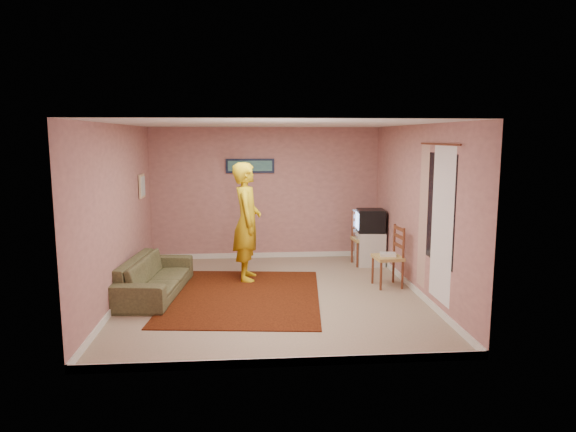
{
  "coord_description": "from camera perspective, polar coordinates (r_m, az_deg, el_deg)",
  "views": [
    {
      "loc": [
        -0.36,
        -7.62,
        2.42
      ],
      "look_at": [
        0.3,
        0.6,
        1.14
      ],
      "focal_mm": 32.0,
      "sensor_mm": 36.0,
      "label": 1
    }
  ],
  "objects": [
    {
      "name": "chair_a",
      "position": [
        9.82,
        8.56,
        -1.84
      ],
      "size": [
        0.49,
        0.47,
        0.55
      ],
      "rotation": [
        0.0,
        0.0,
        0.07
      ],
      "color": "tan",
      "rests_on": "ground"
    },
    {
      "name": "wall_back",
      "position": [
        10.19,
        -2.51,
        2.52
      ],
      "size": [
        4.5,
        0.02,
        2.6
      ],
      "primitive_type": "cube",
      "color": "tan",
      "rests_on": "ground"
    },
    {
      "name": "baseboard_back",
      "position": [
        10.39,
        -2.47,
        -4.36
      ],
      "size": [
        4.5,
        0.02,
        0.1
      ],
      "primitive_type": "cube",
      "color": "white",
      "rests_on": "ground"
    },
    {
      "name": "picture_left",
      "position": [
        9.44,
        -15.91,
        3.21
      ],
      "size": [
        0.04,
        0.38,
        0.42
      ],
      "color": "beige",
      "rests_on": "wall_left"
    },
    {
      "name": "picture_back",
      "position": [
        10.1,
        -4.24,
        5.58
      ],
      "size": [
        0.95,
        0.04,
        0.28
      ],
      "color": "#121933",
      "rests_on": "wall_back"
    },
    {
      "name": "sofa",
      "position": [
        8.21,
        -14.6,
        -6.51
      ],
      "size": [
        0.98,
        2.05,
        0.58
      ],
      "primitive_type": "imported",
      "rotation": [
        0.0,
        0.0,
        1.46
      ],
      "color": "brown",
      "rests_on": "ground"
    },
    {
      "name": "tv_cabinet",
      "position": [
        9.87,
        9.1,
        -3.57
      ],
      "size": [
        0.5,
        0.45,
        0.64
      ],
      "primitive_type": "cube",
      "color": "silver",
      "rests_on": "ground"
    },
    {
      "name": "game_console",
      "position": [
        8.47,
        11.03,
        -4.21
      ],
      "size": [
        0.27,
        0.21,
        0.05
      ],
      "primitive_type": "cube",
      "rotation": [
        0.0,
        0.0,
        -0.15
      ],
      "color": "silver",
      "rests_on": "chair_b"
    },
    {
      "name": "window",
      "position": [
        7.27,
        16.47,
        0.8
      ],
      "size": [
        0.01,
        1.1,
        1.5
      ],
      "primitive_type": "cube",
      "color": "black",
      "rests_on": "wall_right"
    },
    {
      "name": "curtain_floral",
      "position": [
        7.8,
        14.77,
        -0.09
      ],
      "size": [
        0.01,
        0.35,
        2.1
      ],
      "primitive_type": "cube",
      "color": "beige",
      "rests_on": "wall_right"
    },
    {
      "name": "baseboard_left",
      "position": [
        8.2,
        -17.8,
        -8.41
      ],
      "size": [
        0.02,
        5.0,
        0.1
      ],
      "primitive_type": "cube",
      "color": "white",
      "rests_on": "ground"
    },
    {
      "name": "area_rug",
      "position": [
        7.96,
        -4.92,
        -8.85
      ],
      "size": [
        2.57,
        3.07,
        0.02
      ],
      "primitive_type": "cube",
      "rotation": [
        0.0,
        0.0,
        -0.11
      ],
      "color": "black",
      "rests_on": "ground"
    },
    {
      "name": "ground",
      "position": [
        8.0,
        -1.79,
        -8.77
      ],
      "size": [
        5.0,
        5.0,
        0.0
      ],
      "primitive_type": "plane",
      "color": "tan",
      "rests_on": "ground"
    },
    {
      "name": "person",
      "position": [
        8.66,
        -4.59,
        -0.64
      ],
      "size": [
        0.5,
        0.74,
        2.0
      ],
      "primitive_type": "imported",
      "rotation": [
        0.0,
        0.0,
        1.54
      ],
      "color": "gold",
      "rests_on": "ground"
    },
    {
      "name": "dvd_player",
      "position": [
        9.83,
        8.55,
        -2.24
      ],
      "size": [
        0.37,
        0.26,
        0.06
      ],
      "primitive_type": "cube",
      "rotation": [
        0.0,
        0.0,
        -0.01
      ],
      "color": "#B3B3B8",
      "rests_on": "chair_a"
    },
    {
      "name": "ceiling",
      "position": [
        7.63,
        -1.88,
        10.18
      ],
      "size": [
        4.5,
        5.0,
        0.02
      ],
      "primitive_type": "cube",
      "color": "silver",
      "rests_on": "wall_back"
    },
    {
      "name": "chair_b",
      "position": [
        8.46,
        11.05,
        -3.72
      ],
      "size": [
        0.47,
        0.49,
        0.54
      ],
      "rotation": [
        0.0,
        0.0,
        -1.47
      ],
      "color": "tan",
      "rests_on": "ground"
    },
    {
      "name": "wall_left",
      "position": [
        7.93,
        -18.3,
        0.26
      ],
      "size": [
        0.02,
        5.0,
        2.6
      ],
      "primitive_type": "cube",
      "color": "tan",
      "rests_on": "ground"
    },
    {
      "name": "blue_throw",
      "position": [
        9.96,
        8.34,
        -0.51
      ],
      "size": [
        0.42,
        0.05,
        0.44
      ],
      "primitive_type": "cube",
      "color": "#96AFF6",
      "rests_on": "chair_a"
    },
    {
      "name": "wall_right",
      "position": [
        8.13,
        14.21,
        0.65
      ],
      "size": [
        0.02,
        5.0,
        2.6
      ],
      "primitive_type": "cube",
      "color": "tan",
      "rests_on": "ground"
    },
    {
      "name": "curtain_sheer",
      "position": [
        7.16,
        16.73,
        -0.95
      ],
      "size": [
        0.01,
        0.75,
        2.1
      ],
      "primitive_type": "cube",
      "color": "white",
      "rests_on": "wall_right"
    },
    {
      "name": "crt_tv",
      "position": [
        9.77,
        9.14,
        -0.51
      ],
      "size": [
        0.54,
        0.48,
        0.43
      ],
      "rotation": [
        0.0,
        0.0,
        -0.08
      ],
      "color": "black",
      "rests_on": "tv_cabinet"
    },
    {
      "name": "wall_front",
      "position": [
        5.25,
        -0.51,
        -3.49
      ],
      "size": [
        4.5,
        0.02,
        2.6
      ],
      "primitive_type": "cube",
      "color": "tan",
      "rests_on": "ground"
    },
    {
      "name": "baseboard_front",
      "position": [
        5.66,
        -0.5,
        -15.92
      ],
      "size": [
        4.5,
        0.02,
        0.1
      ],
      "primitive_type": "cube",
      "color": "white",
      "rests_on": "ground"
    },
    {
      "name": "baseboard_right",
      "position": [
        8.39,
        13.82,
        -7.83
      ],
      "size": [
        0.02,
        5.0,
        0.1
      ],
      "primitive_type": "cube",
      "color": "white",
      "rests_on": "ground"
    },
    {
      "name": "curtain_rod",
      "position": [
        7.19,
        16.45,
        7.68
      ],
      "size": [
        0.02,
        1.4,
        0.02
      ],
      "primitive_type": "cylinder",
      "rotation": [
        1.57,
        0.0,
        0.0
      ],
      "color": "brown",
      "rests_on": "wall_right"
    }
  ]
}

